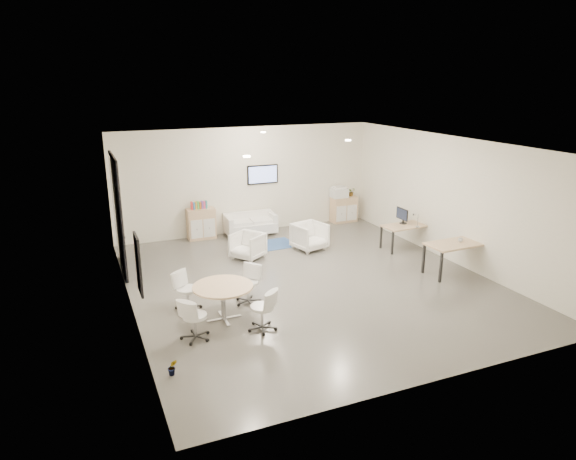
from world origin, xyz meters
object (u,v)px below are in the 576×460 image
(desk_rear, at_px, (406,227))
(round_table, at_px, (223,290))
(armchair_right, at_px, (310,235))
(sideboard_left, at_px, (201,224))
(armchair_left, at_px, (248,244))
(loveseat, at_px, (250,225))
(sideboard_right, at_px, (344,209))
(desk_front, at_px, (457,246))

(desk_rear, relative_size, round_table, 1.15)
(armchair_right, height_order, desk_rear, armchair_right)
(sideboard_left, height_order, armchair_left, sideboard_left)
(loveseat, bearing_deg, round_table, -111.87)
(loveseat, bearing_deg, sideboard_right, 4.85)
(sideboard_right, bearing_deg, desk_front, -87.38)
(desk_front, distance_m, round_table, 5.89)
(armchair_left, distance_m, desk_rear, 4.41)
(desk_front, bearing_deg, round_table, -179.73)
(sideboard_left, height_order, loveseat, sideboard_left)
(loveseat, bearing_deg, desk_rear, -37.65)
(desk_rear, height_order, round_table, round_table)
(sideboard_left, relative_size, desk_front, 0.60)
(armchair_left, bearing_deg, sideboard_right, 82.58)
(sideboard_left, xyz_separation_m, armchair_right, (2.53, -2.13, -0.04))
(sideboard_left, distance_m, desk_front, 7.20)
(desk_rear, bearing_deg, desk_front, -93.60)
(desk_front, xyz_separation_m, round_table, (-5.88, -0.22, -0.07))
(loveseat, distance_m, armchair_left, 2.15)
(armchair_right, relative_size, desk_rear, 0.61)
(sideboard_right, height_order, armchair_left, sideboard_right)
(armchair_left, xyz_separation_m, desk_rear, (4.30, -0.94, 0.24))
(sideboard_left, xyz_separation_m, sideboard_right, (4.77, 0.01, -0.03))
(armchair_left, bearing_deg, armchair_right, 55.66)
(armchair_left, distance_m, desk_front, 5.25)
(sideboard_left, bearing_deg, desk_front, -45.86)
(sideboard_left, relative_size, armchair_right, 1.11)
(armchair_left, height_order, desk_front, desk_front)
(loveseat, relative_size, desk_front, 1.02)
(armchair_left, relative_size, round_table, 0.64)
(armchair_right, bearing_deg, round_table, -151.07)
(armchair_right, height_order, round_table, armchair_right)
(sideboard_right, xyz_separation_m, desk_front, (0.24, -5.17, 0.28))
(sideboard_right, xyz_separation_m, armchair_right, (-2.25, -2.13, -0.01))
(sideboard_right, height_order, round_table, sideboard_right)
(armchair_left, bearing_deg, sideboard_left, 162.63)
(sideboard_left, bearing_deg, round_table, -99.22)
(desk_front, bearing_deg, sideboard_right, 90.72)
(armchair_left, bearing_deg, loveseat, 123.98)
(armchair_right, bearing_deg, armchair_left, 166.36)
(sideboard_left, distance_m, sideboard_right, 4.77)
(loveseat, height_order, desk_front, desk_front)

